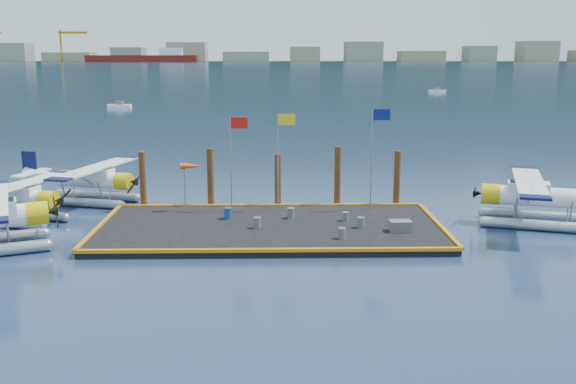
# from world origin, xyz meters

# --- Properties ---
(ground) EXTENTS (4000.00, 4000.00, 0.00)m
(ground) POSITION_xyz_m (0.00, 0.00, 0.00)
(ground) COLOR navy
(ground) RESTS_ON ground
(dock) EXTENTS (20.00, 10.00, 0.40)m
(dock) POSITION_xyz_m (0.00, 0.00, 0.20)
(dock) COLOR black
(dock) RESTS_ON ground
(dock_bumpers) EXTENTS (20.25, 10.25, 0.18)m
(dock_bumpers) POSITION_xyz_m (0.00, 0.00, 0.49)
(dock_bumpers) COLOR #C5760B
(dock_bumpers) RESTS_ON dock
(far_backdrop) EXTENTS (3050.00, 2050.00, 810.00)m
(far_backdrop) POSITION_xyz_m (239.91, 1737.52, 9.45)
(far_backdrop) COLOR black
(far_backdrop) RESTS_ON ground
(seaplane_b) EXTENTS (8.75, 9.32, 3.35)m
(seaplane_b) POSITION_xyz_m (-15.68, 2.29, 1.46)
(seaplane_b) COLOR #979BA5
(seaplane_b) RESTS_ON ground
(seaplane_c) EXTENTS (9.16, 9.85, 3.51)m
(seaplane_c) POSITION_xyz_m (-12.51, 7.60, 1.53)
(seaplane_c) COLOR #979BA5
(seaplane_c) RESTS_ON ground
(seaplane_d) EXTENTS (9.73, 10.41, 3.72)m
(seaplane_d) POSITION_xyz_m (16.16, 1.06, 1.62)
(seaplane_d) COLOR #979BA5
(seaplane_d) RESTS_ON ground
(drum_0) EXTENTS (0.49, 0.49, 0.69)m
(drum_0) POSITION_xyz_m (-2.58, 1.54, 0.75)
(drum_0) COLOR navy
(drum_0) RESTS_ON dock
(drum_1) EXTENTS (0.42, 0.42, 0.60)m
(drum_1) POSITION_xyz_m (3.95, -2.92, 0.70)
(drum_1) COLOR #545358
(drum_1) RESTS_ON dock
(drum_2) EXTENTS (0.44, 0.44, 0.62)m
(drum_2) POSITION_xyz_m (5.29, -0.73, 0.71)
(drum_2) COLOR #545358
(drum_2) RESTS_ON dock
(drum_3) EXTENTS (0.45, 0.45, 0.64)m
(drum_3) POSITION_xyz_m (-0.73, -0.66, 0.72)
(drum_3) COLOR #545358
(drum_3) RESTS_ON dock
(drum_4) EXTENTS (0.39, 0.39, 0.55)m
(drum_4) POSITION_xyz_m (4.56, 0.84, 0.68)
(drum_4) COLOR #545358
(drum_4) RESTS_ON dock
(drum_5) EXTENTS (0.46, 0.46, 0.65)m
(drum_5) POSITION_xyz_m (1.28, 1.57, 0.72)
(drum_5) COLOR #545358
(drum_5) RESTS_ON dock
(crate) EXTENTS (1.23, 0.82, 0.62)m
(crate) POSITION_xyz_m (7.43, -1.51, 0.71)
(crate) COLOR #545358
(crate) RESTS_ON dock
(flagpole_red) EXTENTS (1.14, 0.08, 6.00)m
(flagpole_red) POSITION_xyz_m (-2.29, 3.80, 4.40)
(flagpole_red) COLOR gray
(flagpole_red) RESTS_ON dock
(flagpole_yellow) EXTENTS (1.14, 0.08, 6.20)m
(flagpole_yellow) POSITION_xyz_m (0.70, 3.80, 4.51)
(flagpole_yellow) COLOR gray
(flagpole_yellow) RESTS_ON dock
(flagpole_blue) EXTENTS (1.14, 0.08, 6.50)m
(flagpole_blue) POSITION_xyz_m (6.70, 3.80, 4.69)
(flagpole_blue) COLOR gray
(flagpole_blue) RESTS_ON dock
(windsock) EXTENTS (1.40, 0.44, 3.12)m
(windsock) POSITION_xyz_m (-5.03, 3.80, 3.23)
(windsock) COLOR gray
(windsock) RESTS_ON dock
(piling_0) EXTENTS (0.44, 0.44, 4.00)m
(piling_0) POSITION_xyz_m (-8.50, 5.40, 2.00)
(piling_0) COLOR #3E1D11
(piling_0) RESTS_ON ground
(piling_1) EXTENTS (0.44, 0.44, 4.20)m
(piling_1) POSITION_xyz_m (-4.00, 5.40, 2.10)
(piling_1) COLOR #3E1D11
(piling_1) RESTS_ON ground
(piling_2) EXTENTS (0.44, 0.44, 3.80)m
(piling_2) POSITION_xyz_m (0.50, 5.40, 1.90)
(piling_2) COLOR #3E1D11
(piling_2) RESTS_ON ground
(piling_3) EXTENTS (0.44, 0.44, 4.30)m
(piling_3) POSITION_xyz_m (4.50, 5.40, 2.15)
(piling_3) COLOR #3E1D11
(piling_3) RESTS_ON ground
(piling_4) EXTENTS (0.44, 0.44, 4.00)m
(piling_4) POSITION_xyz_m (8.50, 5.40, 2.00)
(piling_4) COLOR #3E1D11
(piling_4) RESTS_ON ground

